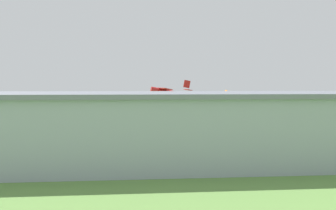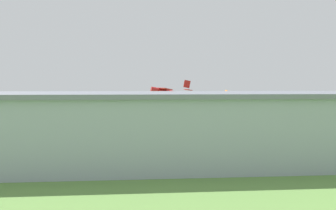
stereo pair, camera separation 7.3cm
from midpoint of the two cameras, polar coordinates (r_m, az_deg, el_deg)
ground_plane at (r=62.80m, az=-7.47°, el=-2.76°), size 400.00×400.00×0.00m
hangar at (r=31.50m, az=0.21°, el=-3.26°), size 40.16×14.80×5.77m
biplane at (r=63.67m, az=0.07°, el=1.87°), size 7.97×9.47×4.09m
person_at_fence_line at (r=51.07m, az=16.34°, el=-3.30°), size 0.54×0.54×1.61m
person_crossing_taxiway at (r=49.04m, az=23.67°, el=-3.61°), size 0.47×0.47×1.74m
windsock at (r=68.64m, az=9.26°, el=1.77°), size 1.13×1.36×5.49m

